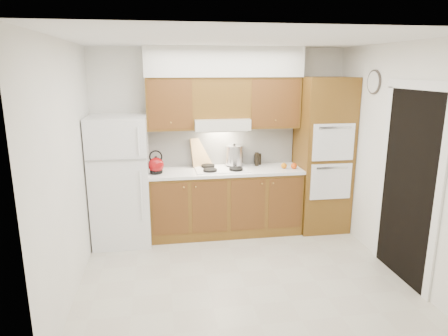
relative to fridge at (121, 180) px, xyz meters
The scene contains 26 objects.
floor 2.00m from the fridge, 39.06° to the right, with size 3.60×3.60×0.00m, color beige.
ceiling 2.51m from the fridge, 39.06° to the right, with size 3.60×3.60×0.00m, color white.
wall_back 1.52m from the fridge, 14.37° to the left, with size 3.60×0.02×2.60m, color white.
wall_left 1.28m from the fridge, 109.11° to the right, with size 0.02×3.00×2.60m, color white.
wall_right 3.43m from the fridge, 19.58° to the right, with size 0.02×3.00×2.60m, color white.
fridge is the anchor object (origin of this frame).
base_cabinets 1.49m from the fridge, ahead, with size 2.11×0.60×0.90m, color brown.
countertop 1.43m from the fridge, ahead, with size 2.13×0.62×0.04m, color white.
backsplash 1.51m from the fridge, 13.56° to the left, with size 2.11×0.03×0.56m, color white.
oven_cabinet 2.86m from the fridge, ahead, with size 0.70×0.65×2.20m, color brown.
upper_cab_left 1.22m from the fridge, 15.78° to the left, with size 0.63×0.33×0.70m, color brown.
upper_cab_right 2.35m from the fridge, ahead, with size 0.73×0.33×0.70m, color brown.
range_hood 1.56m from the fridge, ahead, with size 0.75×0.45×0.15m, color silver.
upper_cab_over_hood 1.75m from the fridge, ahead, with size 0.75×0.33×0.55m, color brown.
soffit 2.11m from the fridge, ahead, with size 2.13×0.36×0.40m, color silver.
cooktop 1.38m from the fridge, ahead, with size 0.74×0.50×0.01m, color white.
doorway 3.53m from the fridge, 25.02° to the right, with size 0.02×0.90×2.10m, color black.
wall_clock 3.49m from the fridge, 10.48° to the right, with size 0.30×0.30×0.02m, color #3F3833.
kettle 0.51m from the fridge, ahead, with size 0.21×0.21×0.21m, color maroon.
cutting_board 1.20m from the fridge, 15.44° to the left, with size 0.32×0.02×0.42m, color tan.
stock_pot 1.62m from the fridge, ahead, with size 0.26×0.26×0.27m, color #B5B4B9.
condiment_a 1.93m from the fridge, ahead, with size 0.05×0.05×0.20m, color black.
condiment_b 1.99m from the fridge, ahead, with size 0.05×0.05×0.17m, color black.
condiment_c 1.96m from the fridge, ahead, with size 0.05×0.05×0.15m, color black.
orange_near 2.39m from the fridge, ahead, with size 0.09×0.09×0.09m, color #DB530B.
orange_far 2.26m from the fridge, ahead, with size 0.08×0.08×0.08m, color orange.
Camera 1 is at (-0.85, -4.15, 2.31)m, focal length 32.00 mm.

